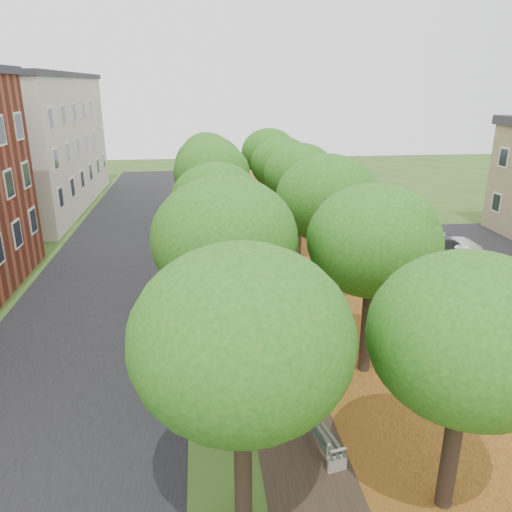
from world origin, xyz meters
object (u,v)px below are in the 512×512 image
object	(u,v)px
bench	(321,436)
car_red	(494,277)
car_grey	(443,247)
car_white	(439,244)

from	to	relation	value
bench	car_red	size ratio (longest dim) A/B	0.43
car_red	car_grey	xyz separation A→B (m)	(0.00, 5.15, -0.13)
car_grey	car_white	bearing A→B (deg)	-12.81
car_red	car_white	distance (m)	5.68
car_red	car_grey	world-z (taller)	car_red
car_red	car_grey	bearing A→B (deg)	17.16
bench	car_white	distance (m)	18.98
car_red	car_grey	distance (m)	5.15
car_grey	car_white	xyz separation A→B (m)	(0.00, 0.54, 0.04)
bench	car_white	bearing A→B (deg)	-47.03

